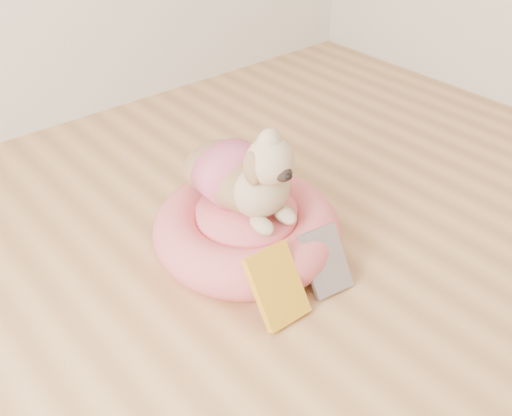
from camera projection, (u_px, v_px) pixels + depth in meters
pet_bed at (247, 229)px, 1.98m from camera, size 0.65×0.65×0.17m
dog at (244, 161)px, 1.85m from camera, size 0.34×0.49×0.35m
book_yellow at (277, 286)px, 1.71m from camera, size 0.16×0.16×0.21m
book_white at (326, 261)px, 1.82m from camera, size 0.16×0.16×0.19m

